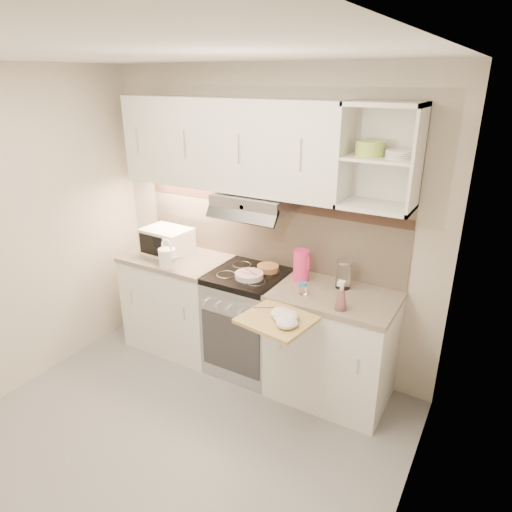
% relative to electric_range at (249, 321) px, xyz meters
% --- Properties ---
extents(ground, '(3.00, 3.00, 0.00)m').
position_rel_electric_range_xyz_m(ground, '(0.00, -1.10, -0.45)').
color(ground, gray).
rests_on(ground, ground).
extents(room_shell, '(3.04, 2.84, 2.52)m').
position_rel_electric_range_xyz_m(room_shell, '(0.00, -0.73, 1.18)').
color(room_shell, beige).
rests_on(room_shell, ground).
extents(base_cabinet_left, '(0.90, 0.60, 0.86)m').
position_rel_electric_range_xyz_m(base_cabinet_left, '(-0.75, 0.00, -0.02)').
color(base_cabinet_left, white).
rests_on(base_cabinet_left, ground).
extents(worktop_left, '(0.92, 0.62, 0.04)m').
position_rel_electric_range_xyz_m(worktop_left, '(-0.75, 0.00, 0.43)').
color(worktop_left, gray).
rests_on(worktop_left, base_cabinet_left).
extents(base_cabinet_right, '(0.90, 0.60, 0.86)m').
position_rel_electric_range_xyz_m(base_cabinet_right, '(0.75, 0.00, -0.02)').
color(base_cabinet_right, white).
rests_on(base_cabinet_right, ground).
extents(worktop_right, '(0.92, 0.62, 0.04)m').
position_rel_electric_range_xyz_m(worktop_right, '(0.75, 0.00, 0.43)').
color(worktop_right, gray).
rests_on(worktop_right, base_cabinet_right).
extents(electric_range, '(0.60, 0.60, 0.90)m').
position_rel_electric_range_xyz_m(electric_range, '(0.00, 0.00, 0.00)').
color(electric_range, '#B7B7BC').
rests_on(electric_range, ground).
extents(microwave, '(0.43, 0.33, 0.23)m').
position_rel_electric_range_xyz_m(microwave, '(-0.86, 0.01, 0.57)').
color(microwave, white).
rests_on(microwave, worktop_left).
extents(watering_can, '(0.29, 0.15, 0.25)m').
position_rel_electric_range_xyz_m(watering_can, '(-0.65, -0.22, 0.54)').
color(watering_can, white).
rests_on(watering_can, worktop_left).
extents(plate_stack, '(0.23, 0.23, 0.05)m').
position_rel_electric_range_xyz_m(plate_stack, '(0.05, -0.08, 0.47)').
color(plate_stack, silver).
rests_on(plate_stack, electric_range).
extents(bread_loaf, '(0.18, 0.18, 0.04)m').
position_rel_electric_range_xyz_m(bread_loaf, '(0.11, 0.13, 0.47)').
color(bread_loaf, olive).
rests_on(bread_loaf, electric_range).
extents(pink_pitcher, '(0.13, 0.12, 0.25)m').
position_rel_electric_range_xyz_m(pink_pitcher, '(0.43, 0.09, 0.57)').
color(pink_pitcher, '#FF2F76').
rests_on(pink_pitcher, worktop_right).
extents(glass_jar, '(0.12, 0.12, 0.22)m').
position_rel_electric_range_xyz_m(glass_jar, '(0.76, 0.12, 0.56)').
color(glass_jar, white).
rests_on(glass_jar, worktop_right).
extents(spice_jar, '(0.06, 0.06, 0.09)m').
position_rel_electric_range_xyz_m(spice_jar, '(0.54, -0.13, 0.50)').
color(spice_jar, silver).
rests_on(spice_jar, worktop_right).
extents(spray_bottle, '(0.09, 0.09, 0.23)m').
position_rel_electric_range_xyz_m(spray_bottle, '(0.87, -0.21, 0.54)').
color(spray_bottle, pink).
rests_on(spray_bottle, worktop_right).
extents(cutting_board, '(0.51, 0.47, 0.02)m').
position_rel_electric_range_xyz_m(cutting_board, '(0.53, -0.52, 0.42)').
color(cutting_board, tan).
rests_on(cutting_board, base_cabinet_right).
extents(dish_towel, '(0.28, 0.24, 0.07)m').
position_rel_electric_range_xyz_m(dish_towel, '(0.58, -0.56, 0.47)').
color(dish_towel, white).
rests_on(dish_towel, cutting_board).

